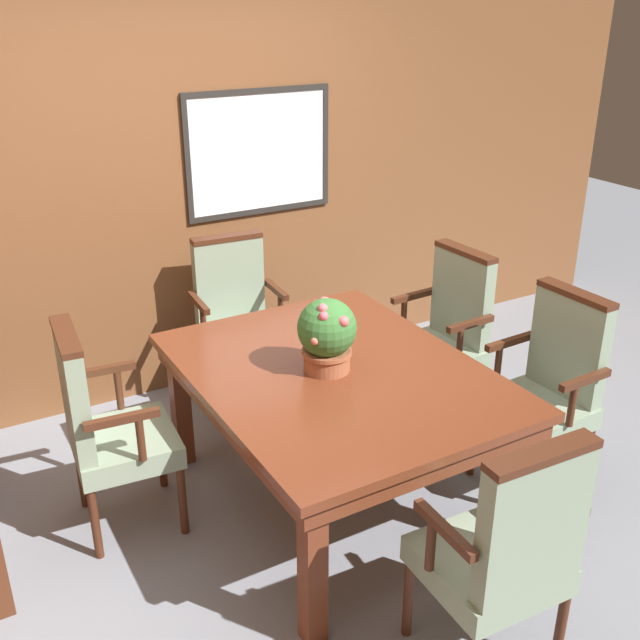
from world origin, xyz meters
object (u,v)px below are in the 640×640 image
at_px(potted_plant, 327,334).
at_px(chair_left_far, 105,424).
at_px(dining_table, 336,387).
at_px(chair_head_far, 237,316).
at_px(chair_head_near, 506,549).
at_px(chair_right_far, 445,331).
at_px(chair_right_near, 548,384).

bearing_deg(potted_plant, chair_left_far, 160.09).
distance_m(dining_table, chair_head_far, 1.22).
bearing_deg(chair_head_near, chair_right_far, -119.63).
height_order(chair_right_near, potted_plant, potted_plant).
xyz_separation_m(chair_head_near, potted_plant, (-0.03, 1.20, 0.37)).
relative_size(chair_head_far, potted_plant, 2.93).
xyz_separation_m(dining_table, chair_right_far, (0.99, 0.40, -0.09)).
bearing_deg(dining_table, chair_right_near, -19.53).
xyz_separation_m(chair_head_far, potted_plant, (-0.06, -1.19, 0.37)).
distance_m(dining_table, chair_head_near, 1.18).
distance_m(chair_left_far, chair_right_far, 2.01).
bearing_deg(potted_plant, dining_table, -33.51).
distance_m(chair_right_near, potted_plant, 1.20).
relative_size(dining_table, chair_left_far, 1.58).
relative_size(dining_table, chair_head_near, 1.58).
height_order(chair_left_far, potted_plant, potted_plant).
distance_m(dining_table, chair_right_near, 1.11).
relative_size(dining_table, chair_right_far, 1.58).
height_order(chair_head_near, potted_plant, potted_plant).
height_order(dining_table, chair_right_near, chair_right_near).
distance_m(chair_right_far, chair_right_near, 0.77).
xyz_separation_m(dining_table, chair_left_far, (-1.01, 0.38, -0.09)).
bearing_deg(chair_head_near, potted_plant, -85.89).
bearing_deg(chair_right_far, chair_head_near, -34.90).
bearing_deg(chair_head_far, dining_table, -87.10).
relative_size(chair_right_far, potted_plant, 2.93).
distance_m(chair_left_far, chair_right_near, 2.18).
bearing_deg(chair_right_far, chair_right_near, 0.64).
relative_size(dining_table, chair_right_near, 1.58).
bearing_deg(chair_right_near, chair_right_far, -178.33).
distance_m(dining_table, chair_right_far, 1.08).
xyz_separation_m(chair_right_near, potted_plant, (-1.08, 0.39, 0.37)).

